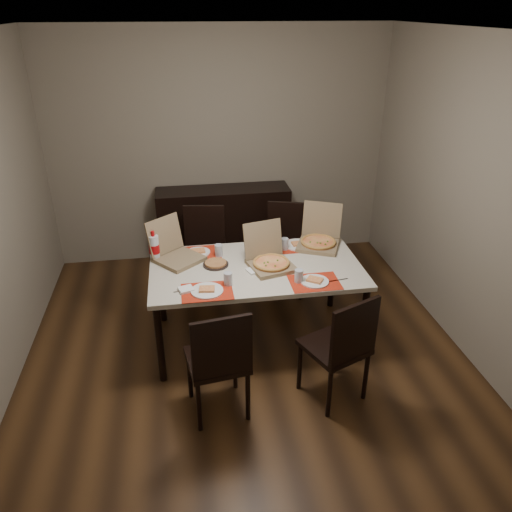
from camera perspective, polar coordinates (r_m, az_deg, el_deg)
name	(u,v)px	position (r m, az deg, el deg)	size (l,w,h in m)	color
ground	(246,352)	(4.52, -1.20, -10.86)	(3.80, 4.00, 0.02)	#472B15
room_walls	(236,145)	(4.14, -2.29, 12.52)	(3.84, 4.02, 2.62)	gray
sideboard	(224,226)	(5.82, -3.69, 3.45)	(1.50, 0.40, 0.90)	black
dining_table	(256,273)	(4.30, 0.00, -1.98)	(1.80, 1.00, 0.75)	beige
chair_near_left	(219,359)	(3.61, -4.26, -11.70)	(0.48, 0.48, 0.93)	black
chair_near_right	(341,345)	(3.78, 9.74, -10.00)	(0.55, 0.55, 0.93)	black
chair_far_left	(204,248)	(5.17, -5.94, 0.95)	(0.48, 0.48, 0.93)	black
chair_far_right	(286,244)	(5.24, 3.46, 1.42)	(0.52, 0.52, 0.93)	black
setting_near_left	(210,288)	(3.93, -5.28, -3.63)	(0.47, 0.30, 0.11)	red
setting_near_right	(310,280)	(4.04, 6.21, -2.73)	(0.49, 0.30, 0.11)	red
setting_far_left	(202,252)	(4.49, -6.23, 0.48)	(0.44, 0.30, 0.11)	red
setting_far_right	(295,245)	(4.62, 4.47, 1.29)	(0.45, 0.30, 0.11)	red
napkin_loose	(254,270)	(4.18, -0.19, -1.66)	(0.12, 0.11, 0.02)	white
pizza_box_center	(270,260)	(4.25, 1.57, -0.49)	(0.43, 0.46, 0.35)	#796345
pizza_box_right	(319,240)	(4.65, 7.19, 1.87)	(0.49, 0.51, 0.36)	#796345
pizza_box_left	(176,253)	(4.41, -9.17, 0.30)	(0.52, 0.52, 0.35)	#796345
faina_plate	(216,264)	(4.29, -4.63, -0.90)	(0.22, 0.22, 0.03)	black
dip_bowl	(265,255)	(4.42, 1.07, 0.10)	(0.13, 0.13, 0.03)	white
soda_bottle	(154,248)	(4.41, -11.56, 0.90)	(0.09, 0.09, 0.28)	silver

